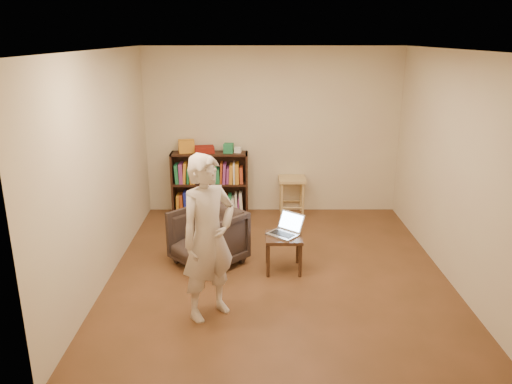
{
  "coord_description": "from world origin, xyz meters",
  "views": [
    {
      "loc": [
        -0.27,
        -5.51,
        2.75
      ],
      "look_at": [
        -0.26,
        0.35,
        0.9
      ],
      "focal_mm": 35.0,
      "sensor_mm": 36.0,
      "label": 1
    }
  ],
  "objects_px": {
    "side_table": "(284,242)",
    "person": "(208,238)",
    "laptop": "(286,229)",
    "bookshelf": "(210,187)",
    "armchair": "(208,237)",
    "stool": "(292,185)"
  },
  "relations": [
    {
      "from": "laptop",
      "to": "person",
      "type": "distance_m",
      "value": 1.4
    },
    {
      "from": "bookshelf",
      "to": "armchair",
      "type": "bearing_deg",
      "value": -86.01
    },
    {
      "from": "bookshelf",
      "to": "stool",
      "type": "relative_size",
      "value": 1.98
    },
    {
      "from": "stool",
      "to": "person",
      "type": "bearing_deg",
      "value": -109.15
    },
    {
      "from": "person",
      "to": "armchair",
      "type": "bearing_deg",
      "value": 55.96
    },
    {
      "from": "bookshelf",
      "to": "laptop",
      "type": "relative_size",
      "value": 2.45
    },
    {
      "from": "stool",
      "to": "armchair",
      "type": "distance_m",
      "value": 2.16
    },
    {
      "from": "laptop",
      "to": "stool",
      "type": "bearing_deg",
      "value": 124.4
    },
    {
      "from": "side_table",
      "to": "person",
      "type": "bearing_deg",
      "value": -128.42
    },
    {
      "from": "bookshelf",
      "to": "laptop",
      "type": "distance_m",
      "value": 2.27
    },
    {
      "from": "bookshelf",
      "to": "person",
      "type": "relative_size",
      "value": 0.71
    },
    {
      "from": "bookshelf",
      "to": "side_table",
      "type": "bearing_deg",
      "value": -62.68
    },
    {
      "from": "stool",
      "to": "laptop",
      "type": "distance_m",
      "value": 1.94
    },
    {
      "from": "bookshelf",
      "to": "laptop",
      "type": "bearing_deg",
      "value": -61.28
    },
    {
      "from": "armchair",
      "to": "laptop",
      "type": "height_order",
      "value": "armchair"
    },
    {
      "from": "stool",
      "to": "side_table",
      "type": "height_order",
      "value": "stool"
    },
    {
      "from": "side_table",
      "to": "laptop",
      "type": "distance_m",
      "value": 0.15
    },
    {
      "from": "bookshelf",
      "to": "side_table",
      "type": "xyz_separation_m",
      "value": [
        1.06,
        -2.05,
        -0.07
      ]
    },
    {
      "from": "bookshelf",
      "to": "person",
      "type": "height_order",
      "value": "person"
    },
    {
      "from": "stool",
      "to": "laptop",
      "type": "xyz_separation_m",
      "value": [
        -0.21,
        -1.92,
        0.02
      ]
    },
    {
      "from": "stool",
      "to": "person",
      "type": "distance_m",
      "value": 3.2
    },
    {
      "from": "side_table",
      "to": "laptop",
      "type": "height_order",
      "value": "laptop"
    }
  ]
}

